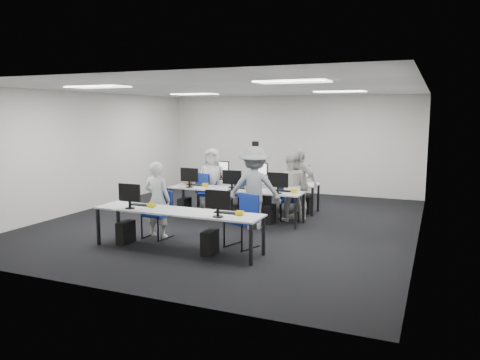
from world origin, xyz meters
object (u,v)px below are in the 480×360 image
at_px(student_2, 212,180).
at_px(photographer, 254,188).
at_px(chair_7, 289,205).
at_px(student_0, 157,200).
at_px(chair_0, 158,223).
at_px(student_3, 299,184).
at_px(chair_5, 208,198).
at_px(desk_front, 177,213).
at_px(chair_2, 207,201).
at_px(desk_mid, 235,191).
at_px(chair_3, 247,203).
at_px(chair_1, 242,231).
at_px(chair_6, 245,201).
at_px(chair_4, 291,208).
at_px(student_1, 290,187).

relative_size(student_2, photographer, 0.90).
relative_size(chair_7, student_0, 0.64).
bearing_deg(chair_0, student_3, 59.14).
bearing_deg(chair_5, desk_front, -56.20).
bearing_deg(chair_7, chair_0, -139.31).
height_order(chair_2, student_2, student_2).
height_order(desk_mid, chair_5, chair_5).
relative_size(chair_3, chair_5, 0.93).
relative_size(chair_1, student_3, 0.59).
distance_m(chair_5, photographer, 2.34).
xyz_separation_m(student_3, photographer, (-0.60, -1.31, 0.05)).
height_order(chair_0, student_0, student_0).
height_order(chair_6, student_3, student_3).
relative_size(chair_6, chair_7, 0.91).
bearing_deg(student_3, chair_0, -108.24).
height_order(chair_1, student_2, student_2).
bearing_deg(student_0, chair_2, -88.58).
distance_m(chair_4, student_0, 3.26).
xyz_separation_m(chair_4, photographer, (-0.46, -1.14, 0.60)).
distance_m(chair_2, student_1, 2.21).
relative_size(chair_2, chair_3, 1.03).
height_order(desk_mid, chair_4, chair_4).
bearing_deg(student_0, chair_3, -110.53).
height_order(chair_2, student_1, student_1).
relative_size(chair_7, photographer, 0.55).
relative_size(chair_0, chair_3, 1.03).
bearing_deg(chair_5, student_2, 25.30).
relative_size(desk_front, chair_0, 3.43).
bearing_deg(chair_0, student_2, 100.50).
height_order(student_2, photographer, photographer).
bearing_deg(student_3, chair_5, -161.69).
xyz_separation_m(desk_mid, chair_7, (1.07, 0.75, -0.37)).
distance_m(chair_3, chair_7, 1.02).
bearing_deg(chair_7, desk_front, -122.85).
bearing_deg(chair_5, desk_mid, -19.11).
relative_size(chair_3, student_0, 0.59).
bearing_deg(student_2, student_0, -98.34).
bearing_deg(chair_3, desk_front, -109.38).
relative_size(desk_front, student_1, 2.01).
relative_size(desk_mid, chair_5, 3.30).
relative_size(desk_front, photographer, 1.81).
relative_size(chair_0, student_0, 0.61).
bearing_deg(desk_front, chair_2, 107.46).
bearing_deg(student_3, desk_mid, -132.07).
xyz_separation_m(chair_1, photographer, (-0.29, 1.37, 0.57)).
relative_size(desk_mid, chair_7, 3.28).
bearing_deg(chair_3, photographer, -80.20).
relative_size(chair_5, chair_6, 1.09).
bearing_deg(student_2, student_1, -20.11).
distance_m(student_2, photographer, 2.18).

